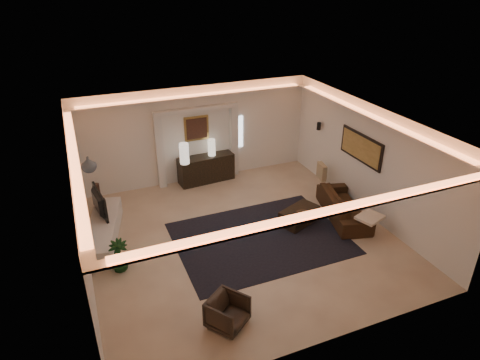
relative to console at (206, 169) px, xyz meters
name	(u,v)px	position (x,y,z in m)	size (l,w,h in m)	color
floor	(242,238)	(-0.18, -3.25, -0.40)	(7.00, 7.00, 0.00)	beige
ceiling	(242,124)	(-0.18, -3.25, 2.50)	(7.00, 7.00, 0.00)	white
wall_back	(197,134)	(-0.18, 0.25, 1.05)	(7.00, 7.00, 0.00)	white
wall_front	(326,278)	(-0.18, -6.75, 1.05)	(7.00, 7.00, 0.00)	white
wall_left	(80,215)	(-3.68, -3.25, 1.05)	(7.00, 7.00, 0.00)	white
wall_right	(368,161)	(3.32, -3.25, 1.05)	(7.00, 7.00, 0.00)	white
cove_soffit	(242,136)	(-0.18, -3.25, 2.22)	(7.00, 7.00, 0.04)	silver
daylight_slit	(239,132)	(1.17, 0.23, 0.95)	(0.25, 0.03, 1.00)	white
area_rug	(260,238)	(0.22, -3.45, -0.39)	(4.00, 3.00, 0.01)	black
pilaster_left	(160,152)	(-1.33, 0.15, 0.70)	(0.22, 0.20, 2.20)	silver
pilaster_right	(234,141)	(0.97, 0.15, 0.70)	(0.22, 0.20, 2.20)	silver
alcove_header	(196,109)	(-0.18, 0.15, 1.85)	(2.52, 0.20, 0.12)	silver
painting_frame	(197,128)	(-0.18, 0.22, 1.25)	(0.74, 0.04, 0.74)	tan
painting_canvas	(197,129)	(-0.18, 0.19, 1.25)	(0.62, 0.02, 0.62)	#4C2D1E
art_panel_frame	(361,148)	(3.29, -2.95, 1.30)	(0.04, 1.64, 0.74)	black
art_panel_gold	(360,148)	(3.27, -2.95, 1.30)	(0.02, 1.50, 0.62)	tan
wall_sconce	(319,126)	(3.20, -1.05, 1.28)	(0.12, 0.12, 0.22)	black
wall_niche	(77,177)	(-3.62, -1.85, 1.25)	(0.10, 0.55, 0.04)	silver
console	(206,169)	(0.00, 0.00, 0.00)	(1.68, 0.53, 0.84)	black
lamp_left	(184,155)	(-0.72, -0.26, 0.69)	(0.27, 0.27, 0.61)	white
lamp_right	(212,147)	(0.20, 0.00, 0.69)	(0.23, 0.23, 0.50)	white
media_ledge	(103,231)	(-3.27, -2.03, -0.18)	(0.62, 2.49, 0.47)	silver
tv	(95,203)	(-3.33, -1.60, 0.37)	(0.15, 1.11, 0.64)	black
figurine	(97,193)	(-3.23, -0.79, 0.24)	(0.16, 0.16, 0.43)	#392217
ginger_jar	(89,164)	(-3.33, -1.71, 1.45)	(0.35, 0.35, 0.37)	slate
plant	(119,256)	(-3.07, -3.36, -0.04)	(0.40, 0.40, 0.72)	#123514
sofa	(344,206)	(2.66, -3.36, -0.09)	(0.83, 2.13, 0.62)	#4A2516
throw_blanket	(370,217)	(2.66, -4.37, 0.15)	(0.60, 0.49, 0.07)	white
throw_pillow	(322,171)	(2.97, -1.75, 0.15)	(0.14, 0.46, 0.46)	#9B8A67
coffee_table	(299,216)	(1.44, -3.18, -0.20)	(1.03, 0.56, 0.38)	black
bowl	(303,213)	(1.37, -3.46, 0.05)	(0.29, 0.29, 0.07)	#483624
magazine	(311,212)	(1.60, -3.46, 0.02)	(0.23, 0.16, 0.03)	beige
armchair	(228,312)	(-1.49, -5.74, -0.10)	(0.64, 0.66, 0.60)	black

